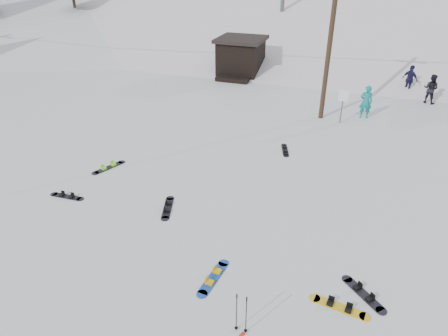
% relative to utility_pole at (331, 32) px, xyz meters
% --- Properties ---
extents(ground, '(200.00, 200.00, 0.00)m').
position_rel_utility_pole_xyz_m(ground, '(-2.00, -14.00, -4.68)').
color(ground, silver).
rests_on(ground, ground).
extents(ski_slope, '(60.00, 85.24, 65.97)m').
position_rel_utility_pole_xyz_m(ski_slope, '(-2.00, 41.00, -16.68)').
color(ski_slope, silver).
rests_on(ski_slope, ground).
extents(ridge_left, '(47.54, 95.03, 58.38)m').
position_rel_utility_pole_xyz_m(ridge_left, '(-38.00, 34.00, -15.68)').
color(ridge_left, silver).
rests_on(ridge_left, ground).
extents(treeline_left, '(20.00, 64.00, 10.00)m').
position_rel_utility_pole_xyz_m(treeline_left, '(-36.00, 26.00, -4.68)').
color(treeline_left, black).
rests_on(treeline_left, ground).
extents(utility_pole, '(2.00, 0.26, 9.00)m').
position_rel_utility_pole_xyz_m(utility_pole, '(0.00, 0.00, 0.00)').
color(utility_pole, '#3A2819').
rests_on(utility_pole, ground).
extents(trail_sign, '(0.50, 0.09, 1.85)m').
position_rel_utility_pole_xyz_m(trail_sign, '(1.10, -0.42, -3.41)').
color(trail_sign, '#595B60').
rests_on(trail_sign, ground).
extents(lift_hut, '(3.40, 4.10, 2.75)m').
position_rel_utility_pole_xyz_m(lift_hut, '(-7.00, 6.94, -3.32)').
color(lift_hut, black).
rests_on(lift_hut, ground).
extents(hero_snowboard, '(0.46, 1.69, 0.12)m').
position_rel_utility_pole_xyz_m(hero_snowboard, '(-1.22, -13.89, -4.65)').
color(hero_snowboard, '#1A49AB').
rests_on(hero_snowboard, ground).
extents(ski_poles, '(0.34, 0.09, 1.22)m').
position_rel_utility_pole_xyz_m(ski_poles, '(0.09, -15.36, -4.06)').
color(ski_poles, black).
rests_on(ski_poles, ground).
extents(board_scatter_a, '(1.47, 0.33, 0.10)m').
position_rel_utility_pole_xyz_m(board_scatter_a, '(-8.13, -11.72, -4.65)').
color(board_scatter_a, black).
rests_on(board_scatter_a, ground).
extents(board_scatter_b, '(0.72, 1.55, 0.11)m').
position_rel_utility_pole_xyz_m(board_scatter_b, '(-4.10, -11.11, -4.65)').
color(board_scatter_b, black).
rests_on(board_scatter_b, ground).
extents(board_scatter_c, '(0.82, 1.57, 0.12)m').
position_rel_utility_pole_xyz_m(board_scatter_c, '(-7.95, -9.17, -4.65)').
color(board_scatter_c, black).
rests_on(board_scatter_c, ground).
extents(board_scatter_d, '(1.25, 1.19, 0.11)m').
position_rel_utility_pole_xyz_m(board_scatter_d, '(2.93, -13.07, -4.65)').
color(board_scatter_d, black).
rests_on(board_scatter_d, ground).
extents(board_scatter_e, '(1.64, 0.51, 0.12)m').
position_rel_utility_pole_xyz_m(board_scatter_e, '(2.34, -13.77, -4.65)').
color(board_scatter_e, yellow).
rests_on(board_scatter_e, ground).
extents(board_scatter_f, '(0.62, 1.38, 0.10)m').
position_rel_utility_pole_xyz_m(board_scatter_f, '(-1.02, -4.87, -4.65)').
color(board_scatter_f, black).
rests_on(board_scatter_f, ground).
extents(skier_teal, '(0.74, 0.54, 1.87)m').
position_rel_utility_pole_xyz_m(skier_teal, '(2.29, 0.84, -3.75)').
color(skier_teal, '#0C7E76').
rests_on(skier_teal, ground).
extents(skier_dark, '(1.08, 0.98, 1.79)m').
position_rel_utility_pole_xyz_m(skier_dark, '(5.95, 4.81, -3.78)').
color(skier_dark, black).
rests_on(skier_dark, ground).
extents(skier_navy, '(1.15, 1.03, 1.87)m').
position_rel_utility_pole_xyz_m(skier_navy, '(4.82, 6.36, -3.75)').
color(skier_navy, '#171639').
rests_on(skier_navy, ground).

